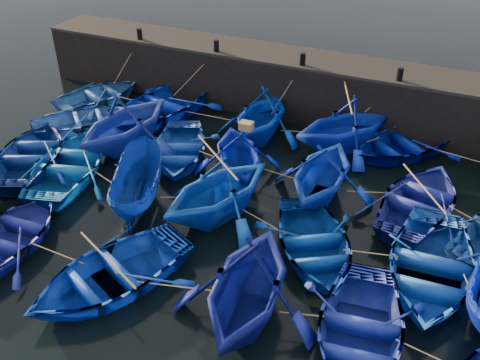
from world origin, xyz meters
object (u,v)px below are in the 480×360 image
at_px(boat_8, 179,148).
at_px(boat_13, 31,154).
at_px(wooden_crate, 246,126).
at_px(boat_0, 100,95).

relative_size(boat_8, boat_13, 0.89).
distance_m(boat_13, wooden_crate, 8.43).
relative_size(boat_0, boat_13, 0.87).
height_order(boat_8, boat_13, boat_13).
height_order(boat_8, wooden_crate, wooden_crate).
relative_size(boat_13, wooden_crate, 10.55).
distance_m(boat_0, wooden_crate, 9.53).
xyz_separation_m(boat_8, wooden_crate, (2.94, -0.19, 1.71)).
xyz_separation_m(boat_0, boat_8, (5.91, -2.90, 0.01)).
relative_size(boat_0, wooden_crate, 9.23).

